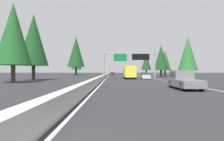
# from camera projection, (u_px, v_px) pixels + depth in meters

# --- Properties ---
(ground_plane) EXTENTS (320.00, 320.00, 0.00)m
(ground_plane) POSITION_uv_depth(u_px,v_px,m) (107.00, 77.00, 64.14)
(ground_plane) COLOR #262628
(median_barrier) EXTENTS (180.00, 0.56, 0.90)m
(median_barrier) POSITION_uv_depth(u_px,v_px,m) (108.00, 74.00, 84.14)
(median_barrier) COLOR #ADAAA3
(median_barrier) RESTS_ON ground
(shoulder_stripe_right) EXTENTS (160.00, 0.16, 0.01)m
(shoulder_stripe_right) POSITION_uv_depth(u_px,v_px,m) (140.00, 76.00, 74.07)
(shoulder_stripe_right) COLOR silver
(shoulder_stripe_right) RESTS_ON ground
(shoulder_stripe_median) EXTENTS (160.00, 0.16, 0.01)m
(shoulder_stripe_median) POSITION_uv_depth(u_px,v_px,m) (108.00, 76.00, 74.14)
(shoulder_stripe_median) COLOR silver
(shoulder_stripe_median) RESTS_ON ground
(sign_gantry_overhead) EXTENTS (0.50, 12.68, 6.47)m
(sign_gantry_overhead) POSITION_uv_depth(u_px,v_px,m) (130.00, 57.00, 50.91)
(sign_gantry_overhead) COLOR gray
(sign_gantry_overhead) RESTS_ON ground
(pickup_mid_center) EXTENTS (5.60, 2.00, 1.86)m
(pickup_mid_center) POSITION_uv_depth(u_px,v_px,m) (183.00, 80.00, 21.08)
(pickup_mid_center) COLOR slate
(pickup_mid_center) RESTS_ON ground
(box_truck_mid_left) EXTENTS (8.50, 2.40, 2.95)m
(box_truck_mid_left) POSITION_uv_depth(u_px,v_px,m) (129.00, 72.00, 48.27)
(box_truck_mid_left) COLOR gold
(box_truck_mid_left) RESTS_ON ground
(sedan_near_center) EXTENTS (4.40, 1.80, 1.47)m
(sedan_near_center) POSITION_uv_depth(u_px,v_px,m) (145.00, 76.00, 47.61)
(sedan_near_center) COLOR silver
(sedan_near_center) RESTS_ON ground
(sedan_distant_b) EXTENTS (4.40, 1.80, 1.47)m
(sedan_distant_b) POSITION_uv_depth(u_px,v_px,m) (112.00, 74.00, 85.80)
(sedan_distant_b) COLOR maroon
(sedan_distant_b) RESTS_ON ground
(conifer_right_near) EXTENTS (3.71, 3.71, 8.42)m
(conifer_right_near) POSITION_uv_depth(u_px,v_px,m) (188.00, 54.00, 40.44)
(conifer_right_near) COLOR #4C3823
(conifer_right_near) RESTS_ON ground
(conifer_right_mid) EXTENTS (4.19, 4.19, 9.52)m
(conifer_right_mid) POSITION_uv_depth(u_px,v_px,m) (161.00, 58.00, 62.44)
(conifer_right_mid) COLOR #4C3823
(conifer_right_mid) RESTS_ON ground
(conifer_right_far) EXTENTS (3.96, 3.96, 8.99)m
(conifer_right_far) POSITION_uv_depth(u_px,v_px,m) (165.00, 60.00, 73.16)
(conifer_right_far) COLOR #4C3823
(conifer_right_far) RESTS_ON ground
(conifer_right_distant) EXTENTS (4.41, 4.41, 10.02)m
(conifer_right_distant) POSITION_uv_depth(u_px,v_px,m) (146.00, 61.00, 94.66)
(conifer_right_distant) COLOR #4C3823
(conifer_right_distant) RESTS_ON ground
(conifer_left_foreground) EXTENTS (5.48, 5.48, 12.44)m
(conifer_left_foreground) POSITION_uv_depth(u_px,v_px,m) (13.00, 34.00, 32.72)
(conifer_left_foreground) COLOR #4C3823
(conifer_left_foreground) RESTS_ON ground
(conifer_left_near) EXTENTS (5.78, 5.78, 13.13)m
(conifer_left_near) POSITION_uv_depth(u_px,v_px,m) (34.00, 40.00, 41.88)
(conifer_left_near) COLOR #4C3823
(conifer_left_near) RESTS_ON ground
(conifer_left_mid) EXTENTS (6.90, 6.90, 15.69)m
(conifer_left_mid) POSITION_uv_depth(u_px,v_px,m) (76.00, 52.00, 85.58)
(conifer_left_mid) COLOR #4C3823
(conifer_left_mid) RESTS_ON ground
(conifer_left_far) EXTENTS (4.98, 4.98, 11.32)m
(conifer_left_far) POSITION_uv_depth(u_px,v_px,m) (76.00, 61.00, 101.67)
(conifer_left_far) COLOR #4C3823
(conifer_left_far) RESTS_ON ground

